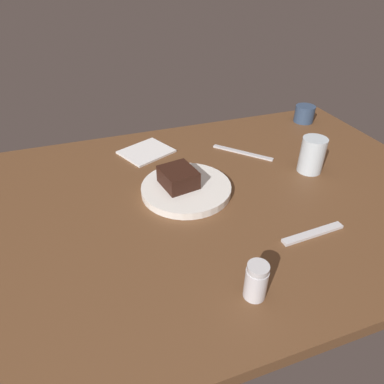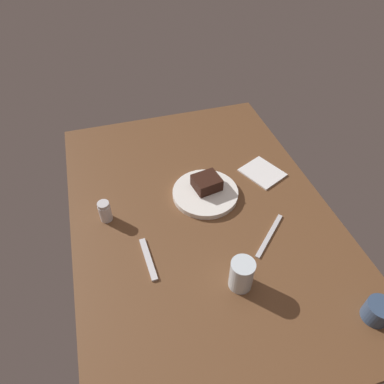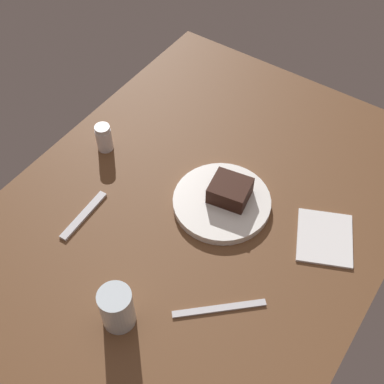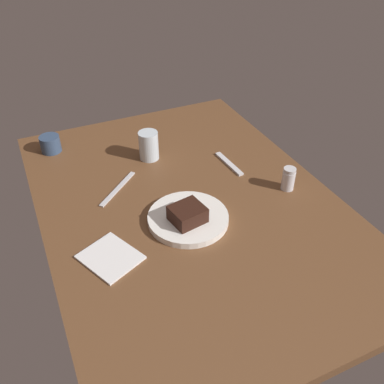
{
  "view_description": "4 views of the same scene",
  "coord_description": "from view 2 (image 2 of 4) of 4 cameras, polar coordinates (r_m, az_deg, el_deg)",
  "views": [
    {
      "loc": [
        29.18,
        62.61,
        51.77
      ],
      "look_at": [
        8.11,
        2.2,
        6.91
      ],
      "focal_mm": 31.43,
      "sensor_mm": 36.0,
      "label": 1
    },
    {
      "loc": [
        -71.76,
        24.47,
        89.07
      ],
      "look_at": [
        8.13,
        0.98,
        5.32
      ],
      "focal_mm": 32.48,
      "sensor_mm": 36.0,
      "label": 2
    },
    {
      "loc": [
        -56.31,
        -38.99,
        98.25
      ],
      "look_at": [
        4.82,
        2.75,
        6.06
      ],
      "focal_mm": 48.37,
      "sensor_mm": 36.0,
      "label": 3
    },
    {
      "loc": [
        89.05,
        -39.72,
        80.31
      ],
      "look_at": [
        1.96,
        0.1,
        8.06
      ],
      "focal_mm": 39.35,
      "sensor_mm": 36.0,
      "label": 4
    }
  ],
  "objects": [
    {
      "name": "salt_shaker",
      "position": [
        1.14,
        -14.1,
        -3.09
      ],
      "size": [
        3.96,
        3.96,
        7.39
      ],
      "color": "silver",
      "rests_on": "dining_table"
    },
    {
      "name": "folded_napkin",
      "position": [
        1.31,
        11.47,
        3.16
      ],
      "size": [
        17.68,
        16.69,
        0.6
      ],
      "primitive_type": "cube",
      "rotation": [
        0.0,
        0.0,
        0.43
      ],
      "color": "white",
      "rests_on": "dining_table"
    },
    {
      "name": "dessert_spoon",
      "position": [
        1.04,
        -7.2,
        -10.85
      ],
      "size": [
        15.08,
        2.7,
        0.7
      ],
      "primitive_type": "cube",
      "rotation": [
        0.0,
        0.0,
        3.2
      ],
      "color": "silver",
      "rests_on": "dining_table"
    },
    {
      "name": "dining_table",
      "position": [
        1.16,
        1.6,
        -3.98
      ],
      "size": [
        120.0,
        84.0,
        3.0
      ],
      "primitive_type": "cube",
      "color": "brown",
      "rests_on": "ground"
    },
    {
      "name": "coffee_cup",
      "position": [
        1.04,
        28.2,
        -16.86
      ],
      "size": [
        6.87,
        6.87,
        5.78
      ],
      "primitive_type": "cylinder",
      "color": "#334766",
      "rests_on": "dining_table"
    },
    {
      "name": "butter_knife",
      "position": [
        1.11,
        12.6,
        -6.97
      ],
      "size": [
        13.9,
        14.92,
        0.5
      ],
      "primitive_type": "cube",
      "rotation": [
        0.0,
        0.0,
        2.32
      ],
      "color": "silver",
      "rests_on": "dining_table"
    },
    {
      "name": "dessert_plate",
      "position": [
        1.2,
        2.2,
        -0.19
      ],
      "size": [
        22.6,
        22.6,
        1.91
      ],
      "primitive_type": "cylinder",
      "color": "white",
      "rests_on": "dining_table"
    },
    {
      "name": "chocolate_cake_slice",
      "position": [
        1.19,
        2.42,
        1.55
      ],
      "size": [
        9.26,
        9.99,
        4.44
      ],
      "primitive_type": "cube",
      "rotation": [
        0.0,
        0.0,
        4.89
      ],
      "color": "black",
      "rests_on": "dessert_plate"
    },
    {
      "name": "water_glass",
      "position": [
        0.96,
        8.14,
        -13.25
      ],
      "size": [
        6.61,
        6.61,
        9.78
      ],
      "primitive_type": "cylinder",
      "color": "silver",
      "rests_on": "dining_table"
    }
  ]
}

